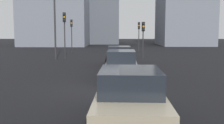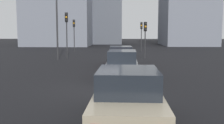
{
  "view_description": "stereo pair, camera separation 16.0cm",
  "coord_description": "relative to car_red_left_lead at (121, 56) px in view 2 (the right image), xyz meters",
  "views": [
    {
      "loc": [
        -12.31,
        -1.11,
        2.69
      ],
      "look_at": [
        -0.66,
        -0.94,
        1.33
      ],
      "focal_mm": 42.63,
      "sensor_mm": 36.0,
      "label": 1
    },
    {
      "loc": [
        -12.3,
        -1.27,
        2.69
      ],
      "look_at": [
        -0.66,
        -0.94,
        1.33
      ],
      "focal_mm": 42.63,
      "sensor_mm": 36.0,
      "label": 2
    }
  ],
  "objects": [
    {
      "name": "traffic_light_near_right",
      "position": [
        5.11,
        -2.38,
        1.84
      ],
      "size": [
        0.32,
        0.29,
        3.56
      ],
      "rotation": [
        0.0,
        0.0,
        3.21
      ],
      "color": "#2D2D30",
      "rests_on": "ground_plane"
    },
    {
      "name": "traffic_light_far_left",
      "position": [
        4.58,
        5.14,
        2.44
      ],
      "size": [
        0.32,
        0.3,
        4.43
      ],
      "rotation": [
        0.0,
        0.0,
        3.24
      ],
      "color": "#2D2D30",
      "rests_on": "ground_plane"
    },
    {
      "name": "traffic_light_near_left",
      "position": [
        14.23,
        -2.74,
        2.04
      ],
      "size": [
        0.32,
        0.3,
        3.84
      ],
      "rotation": [
        0.0,
        0.0,
        3.03
      ],
      "color": "#2D2D30",
      "rests_on": "ground_plane"
    },
    {
      "name": "car_red_left_lead",
      "position": [
        0.0,
        0.0,
        0.0
      ],
      "size": [
        4.31,
        2.17,
        1.52
      ],
      "rotation": [
        0.0,
        0.0,
        0.02
      ],
      "color": "maroon",
      "rests_on": "ground_plane"
    },
    {
      "name": "building_facade_center",
      "position": [
        37.38,
        3.36,
        5.34
      ],
      "size": [
        9.8,
        7.38,
        12.15
      ],
      "primitive_type": "cube",
      "color": "slate",
      "rests_on": "ground_plane"
    },
    {
      "name": "traffic_light_far_right",
      "position": [
        12.68,
        5.82,
        2.22
      ],
      "size": [
        0.33,
        0.3,
        4.11
      ],
      "rotation": [
        0.0,
        0.0,
        3.27
      ],
      "color": "#2D2D30",
      "rests_on": "ground_plane"
    },
    {
      "name": "ground_plane",
      "position": [
        -8.42,
        1.36,
        -0.83
      ],
      "size": [
        160.0,
        160.0,
        0.2
      ],
      "primitive_type": "cube",
      "color": "black"
    },
    {
      "name": "car_grey_left_second",
      "position": [
        -5.85,
        -0.06,
        0.04
      ],
      "size": [
        4.85,
        2.04,
        1.62
      ],
      "rotation": [
        0.0,
        0.0,
        -0.03
      ],
      "color": "slate",
      "rests_on": "ground_plane"
    },
    {
      "name": "building_facade_right",
      "position": [
        30.76,
        11.36,
        7.23
      ],
      "size": [
        14.6,
        11.71,
        15.92
      ],
      "primitive_type": "cube",
      "color": "gray",
      "rests_on": "ground_plane"
    },
    {
      "name": "car_beige_left_third",
      "position": [
        -13.26,
        -0.15,
        0.05
      ],
      "size": [
        4.67,
        2.19,
        1.64
      ],
      "rotation": [
        0.0,
        0.0,
        -0.02
      ],
      "color": "tan",
      "rests_on": "ground_plane"
    },
    {
      "name": "building_facade_left",
      "position": [
        30.87,
        -12.64,
        5.57
      ],
      "size": [
        12.0,
        9.09,
        12.61
      ],
      "primitive_type": "cube",
      "color": "gray",
      "rests_on": "ground_plane"
    },
    {
      "name": "street_lamp_kerbside",
      "position": [
        3.96,
        5.89,
        4.1
      ],
      "size": [
        0.56,
        0.36,
        8.34
      ],
      "color": "#2D2D30",
      "rests_on": "ground_plane"
    }
  ]
}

